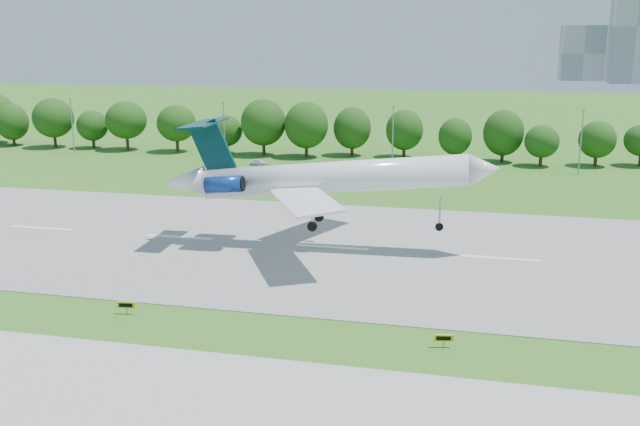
{
  "coord_description": "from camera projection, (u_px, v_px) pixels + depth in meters",
  "views": [
    {
      "loc": [
        -2.63,
        -56.76,
        25.01
      ],
      "look_at": [
        -19.88,
        18.0,
        6.08
      ],
      "focal_mm": 40.0,
      "sensor_mm": 36.0,
      "label": 1
    }
  ],
  "objects": [
    {
      "name": "service_vehicle_a",
      "position": [
        353.0,
        167.0,
        137.74
      ],
      "size": [
        4.13,
        1.74,
        1.33
      ],
      "primitive_type": "imported",
      "rotation": [
        0.0,
        0.0,
        1.65
      ],
      "color": "silver",
      "rests_on": "ground"
    },
    {
      "name": "service_vehicle_b",
      "position": [
        259.0,
        162.0,
        142.99
      ],
      "size": [
        4.03,
        2.15,
        1.3
      ],
      "primitive_type": "imported",
      "rotation": [
        0.0,
        0.0,
        1.41
      ],
      "color": "silver",
      "rests_on": "ground"
    },
    {
      "name": "taxi_sign_centre",
      "position": [
        444.0,
        338.0,
        58.88
      ],
      "size": [
        1.63,
        0.49,
        1.14
      ],
      "rotation": [
        0.0,
        0.0,
        0.2
      ],
      "color": "gray",
      "rests_on": "ground"
    },
    {
      "name": "light_poles",
      "position": [
        484.0,
        138.0,
        135.71
      ],
      "size": [
        175.9,
        0.25,
        12.19
      ],
      "color": "gray",
      "rests_on": "ground"
    },
    {
      "name": "ground",
      "position": [
        504.0,
        347.0,
        59.11
      ],
      "size": [
        600.0,
        600.0,
        0.0
      ],
      "primitive_type": "plane",
      "color": "#2D681B",
      "rests_on": "ground"
    },
    {
      "name": "taxi_sign_left",
      "position": [
        126.0,
        305.0,
        66.02
      ],
      "size": [
        1.73,
        0.44,
        1.21
      ],
      "rotation": [
        0.0,
        0.0,
        0.14
      ],
      "color": "gray",
      "rests_on": "ground"
    },
    {
      "name": "airliner",
      "position": [
        317.0,
        177.0,
        85.33
      ],
      "size": [
        40.77,
        29.56,
        12.89
      ],
      "rotation": [
        0.0,
        -0.09,
        0.05
      ],
      "color": "white",
      "rests_on": "ground"
    },
    {
      "name": "tree_line",
      "position": [
        497.0,
        133.0,
        144.66
      ],
      "size": [
        288.4,
        8.4,
        10.4
      ],
      "color": "#382314",
      "rests_on": "ground"
    },
    {
      "name": "runway",
      "position": [
        500.0,
        259.0,
        82.75
      ],
      "size": [
        400.0,
        45.0,
        0.08
      ],
      "primitive_type": "cube",
      "color": "gray",
      "rests_on": "ground"
    }
  ]
}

